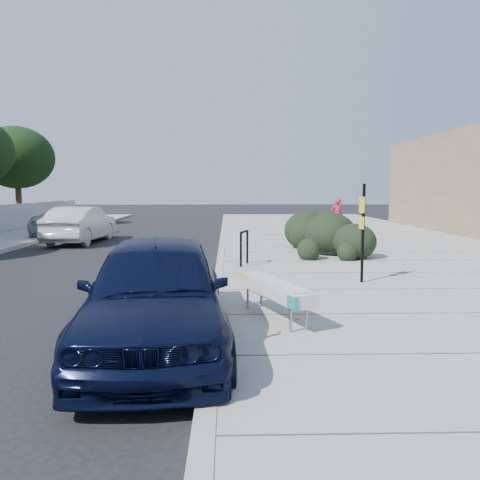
% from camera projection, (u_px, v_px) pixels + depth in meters
% --- Properties ---
extents(ground, '(120.00, 120.00, 0.00)m').
position_uv_depth(ground, '(217.00, 297.00, 10.10)').
color(ground, black).
rests_on(ground, ground).
extents(sidewalk_near, '(11.20, 50.00, 0.15)m').
position_uv_depth(sidewalk_near, '(393.00, 258.00, 15.21)').
color(sidewalk_near, gray).
rests_on(sidewalk_near, ground).
extents(curb_near, '(0.22, 50.00, 0.17)m').
position_uv_depth(curb_near, '(221.00, 259.00, 15.06)').
color(curb_near, '#9E9E99').
rests_on(curb_near, ground).
extents(tree_far_f, '(4.40, 4.40, 6.07)m').
position_uv_depth(tree_far_f, '(17.00, 158.00, 28.19)').
color(tree_far_f, '#332114').
rests_on(tree_far_f, ground).
extents(bench, '(1.16, 2.10, 0.63)m').
position_uv_depth(bench, '(275.00, 289.00, 7.83)').
color(bench, gray).
rests_on(bench, sidewalk_near).
extents(bike_rack, '(0.27, 0.65, 0.99)m').
position_uv_depth(bike_rack, '(244.00, 244.00, 13.33)').
color(bike_rack, black).
rests_on(bike_rack, sidewalk_near).
extents(sign_post, '(0.10, 0.26, 2.29)m').
position_uv_depth(sign_post, '(362.00, 226.00, 10.78)').
color(sign_post, black).
rests_on(sign_post, sidewalk_near).
extents(hedge, '(3.20, 4.60, 1.56)m').
position_uv_depth(hedge, '(327.00, 229.00, 16.17)').
color(hedge, black).
rests_on(hedge, sidewalk_near).
extents(sedan_navy, '(2.36, 5.04, 1.67)m').
position_uv_depth(sedan_navy, '(157.00, 292.00, 6.77)').
color(sedan_navy, black).
rests_on(sedan_navy, ground).
extents(wagon_silver, '(1.95, 4.84, 1.56)m').
position_uv_depth(wagon_silver, '(81.00, 225.00, 20.20)').
color(wagon_silver, silver).
rests_on(wagon_silver, ground).
extents(suv_silver, '(2.43, 5.23, 1.45)m').
position_uv_depth(suv_silver, '(71.00, 221.00, 23.05)').
color(suv_silver, '#A5A7AA').
rests_on(suv_silver, ground).
extents(pedestrian, '(0.71, 0.53, 1.76)m').
position_uv_depth(pedestrian, '(337.00, 217.00, 21.92)').
color(pedestrian, maroon).
rests_on(pedestrian, sidewalk_near).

